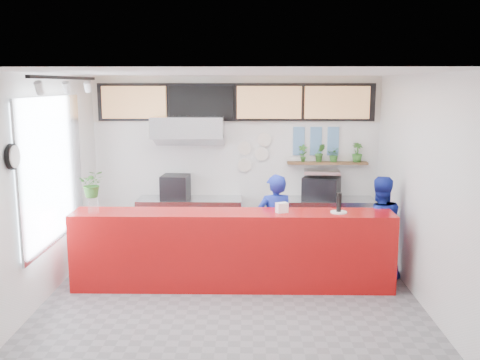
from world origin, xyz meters
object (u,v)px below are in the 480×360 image
at_px(staff_right, 379,227).
at_px(staff_center, 275,225).
at_px(service_counter, 233,250).
at_px(panini_oven, 175,187).
at_px(pepper_mill, 339,202).
at_px(espresso_machine, 321,188).

bearing_deg(staff_right, staff_center, -6.62).
xyz_separation_m(service_counter, staff_right, (2.16, 0.46, 0.22)).
xyz_separation_m(service_counter, staff_center, (0.62, 0.53, 0.22)).
bearing_deg(panini_oven, service_counter, -54.94).
bearing_deg(service_counter, pepper_mill, -0.85).
relative_size(panini_oven, espresso_machine, 0.76).
bearing_deg(pepper_mill, espresso_machine, 89.91).
bearing_deg(staff_right, espresso_machine, -66.93).
bearing_deg(pepper_mill, staff_center, 146.97).
height_order(staff_right, pepper_mill, staff_right).
relative_size(espresso_machine, pepper_mill, 2.23).
distance_m(panini_oven, pepper_mill, 3.11).
height_order(panini_oven, pepper_mill, pepper_mill).
relative_size(service_counter, pepper_mill, 16.77).
height_order(panini_oven, staff_right, staff_right).
bearing_deg(staff_right, pepper_mill, 31.28).
distance_m(staff_center, staff_right, 1.54).
xyz_separation_m(staff_right, pepper_mill, (-0.69, -0.49, 0.48)).
bearing_deg(staff_right, service_counter, 8.07).
relative_size(service_counter, espresso_machine, 7.51).
height_order(service_counter, panini_oven, panini_oven).
bearing_deg(service_counter, espresso_machine, 50.58).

